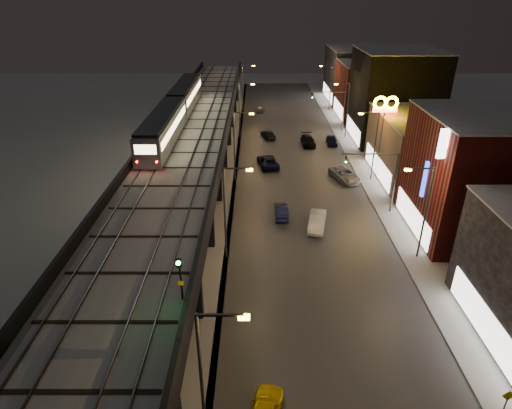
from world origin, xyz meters
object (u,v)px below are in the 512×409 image
object	(u,v)px
subway_train	(176,109)
car_onc_silver	(317,222)
car_near_white	(281,211)
car_onc_dark	(344,175)
car_mid_dark	(268,135)
car_onc_white	(308,141)
car_onc_red	(332,141)
sign_citgo	(450,160)
car_mid_silver	(268,162)
car_far_white	(261,109)
rail_signal	(180,271)

from	to	relation	value
subway_train	car_onc_silver	world-z (taller)	subway_train
car_near_white	car_onc_dark	distance (m)	13.22
car_mid_dark	car_onc_white	size ratio (longest dim) A/B	0.87
car_onc_red	sign_citgo	size ratio (longest dim) A/B	0.32
car_mid_silver	car_far_white	bearing A→B (deg)	-99.21
rail_signal	car_mid_silver	distance (m)	38.13
car_mid_dark	car_onc_silver	xyz separation A→B (m)	(4.30, -30.05, 0.13)
rail_signal	car_onc_silver	world-z (taller)	rail_signal
subway_train	rail_signal	bearing A→B (deg)	-80.04
car_onc_red	sign_citgo	bearing A→B (deg)	-80.50
car_mid_silver	sign_citgo	world-z (taller)	sign_citgo
car_onc_white	rail_signal	bearing A→B (deg)	-107.02
car_onc_silver	car_far_white	bearing A→B (deg)	108.66
car_mid_silver	car_onc_white	xyz separation A→B (m)	(6.61, 9.19, -0.02)
car_near_white	subway_train	bearing A→B (deg)	-47.23
subway_train	car_onc_dark	world-z (taller)	subway_train
rail_signal	car_onc_white	size ratio (longest dim) A/B	0.56
subway_train	car_mid_silver	world-z (taller)	subway_train
car_onc_silver	car_onc_red	xyz separation A→B (m)	(5.78, 26.78, -0.10)
car_near_white	car_mid_silver	distance (m)	14.77
car_onc_dark	sign_citgo	xyz separation A→B (m)	(4.99, -17.05, 8.65)
car_onc_white	car_onc_silver	bearing A→B (deg)	-96.12
car_far_white	car_onc_white	xyz separation A→B (m)	(7.34, -20.85, 0.10)
car_onc_white	sign_citgo	xyz separation A→B (m)	(8.21, -31.04, 8.65)
car_far_white	car_onc_dark	distance (m)	36.40
sign_citgo	car_onc_silver	bearing A→B (deg)	155.65
rail_signal	car_mid_dark	size ratio (longest dim) A/B	0.64
rail_signal	car_onc_white	distance (m)	48.34
rail_signal	car_onc_red	size ratio (longest dim) A/B	0.72
car_mid_dark	car_far_white	distance (m)	17.29
car_onc_white	sign_citgo	bearing A→B (deg)	-77.15
car_near_white	car_mid_dark	size ratio (longest dim) A/B	0.92
car_onc_white	car_onc_red	distance (m)	3.87
car_far_white	car_onc_silver	distance (m)	47.62
car_onc_silver	car_onc_white	size ratio (longest dim) A/B	0.92
car_near_white	car_far_white	size ratio (longest dim) A/B	1.09
car_onc_silver	car_onc_red	world-z (taller)	car_onc_silver
subway_train	car_mid_dark	bearing A→B (deg)	46.43
car_onc_dark	car_mid_dark	bearing A→B (deg)	99.92
car_far_white	sign_citgo	distance (m)	54.87
rail_signal	car_far_white	xyz separation A→B (m)	(5.06, 66.91, -7.97)
subway_train	car_near_white	xyz separation A→B (m)	(13.29, -14.30, -7.64)
car_mid_dark	car_onc_silver	size ratio (longest dim) A/B	0.94
rail_signal	car_onc_white	bearing A→B (deg)	74.94
car_near_white	car_onc_red	bearing A→B (deg)	-111.25
subway_train	car_onc_white	bearing A→B (deg)	27.12
car_mid_silver	car_far_white	size ratio (longest dim) A/B	1.44
car_near_white	sign_citgo	distance (m)	17.73
car_near_white	car_onc_red	world-z (taller)	same
subway_train	car_onc_red	world-z (taller)	subway_train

